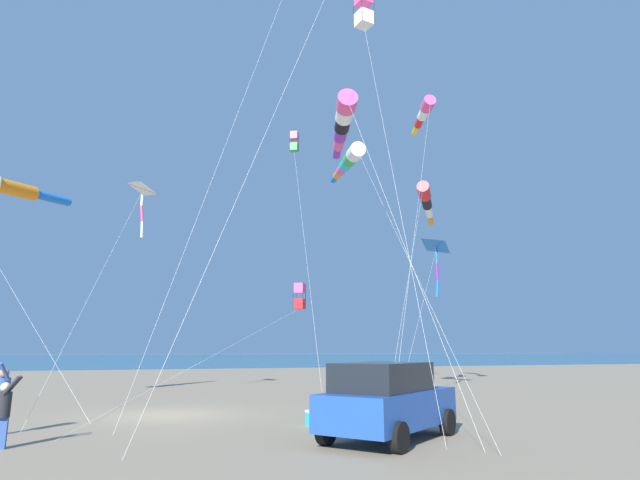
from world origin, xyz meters
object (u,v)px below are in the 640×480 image
object	(u,v)px
parked_car	(388,400)
kite_delta_small_distant	(143,189)
cooler_box	(315,418)
kite_box_red_high_left	(294,142)
kite_delta_magenta_far_left	(437,246)
kite_windsock_blue_topmost	(426,201)
kite_windsock_green_low_center	(348,162)
kite_box_purple_drifting	(299,296)
kite_box_striped_overhead	(364,9)
kite_windsock_orange_high_right	(343,121)
person_child_green_jacket	(3,409)
kite_windsock_long_streamer_right	(424,112)
person_adult_flyer	(1,395)

from	to	relation	value
parked_car	kite_delta_small_distant	distance (m)	18.55
cooler_box	kite_box_red_high_left	bearing A→B (deg)	-13.44
kite_delta_magenta_far_left	kite_delta_small_distant	distance (m)	16.12
kite_windsock_blue_topmost	kite_windsock_green_low_center	xyz separation A→B (m)	(-0.96, 5.41, 1.45)
kite_box_purple_drifting	kite_windsock_green_low_center	size ratio (longest dim) A/B	0.57
kite_box_striped_overhead	kite_windsock_green_low_center	bearing A→B (deg)	-17.46
cooler_box	kite_box_striped_overhead	xyz separation A→B (m)	(2.49, -2.95, 15.77)
cooler_box	kite_windsock_orange_high_right	world-z (taller)	kite_windsock_orange_high_right
kite_windsock_orange_high_right	kite_delta_magenta_far_left	distance (m)	13.11
person_child_green_jacket	kite_box_striped_overhead	bearing A→B (deg)	-71.03
parked_car	kite_windsock_orange_high_right	bearing A→B (deg)	-7.82
cooler_box	person_child_green_jacket	xyz separation A→B (m)	(-1.20, 7.79, 0.65)
kite_box_purple_drifting	kite_windsock_green_low_center	bearing A→B (deg)	-93.40
kite_box_red_high_left	kite_windsock_long_streamer_right	bearing A→B (deg)	-118.18
kite_windsock_long_streamer_right	kite_windsock_green_low_center	bearing A→B (deg)	82.23
kite_windsock_orange_high_right	kite_windsock_green_low_center	bearing A→B (deg)	-23.38
parked_car	kite_delta_magenta_far_left	xyz separation A→B (m)	(13.11, -9.83, 6.92)
kite_windsock_long_streamer_right	person_child_green_jacket	bearing A→B (deg)	121.53
kite_box_purple_drifting	kite_box_striped_overhead	size ratio (longest dim) A/B	0.67
kite_box_red_high_left	kite_windsock_green_low_center	distance (m)	4.27
person_adult_flyer	kite_box_red_high_left	size ratio (longest dim) A/B	0.12
kite_box_red_high_left	kite_box_striped_overhead	size ratio (longest dim) A/B	0.89
parked_car	cooler_box	distance (m)	3.23
cooler_box	kite_windsock_green_low_center	world-z (taller)	kite_windsock_green_low_center
kite_windsock_long_streamer_right	person_adult_flyer	bearing A→B (deg)	115.30
kite_windsock_orange_high_right	kite_box_purple_drifting	distance (m)	10.89
kite_windsock_long_streamer_right	kite_box_red_high_left	bearing A→B (deg)	61.82
person_adult_flyer	kite_box_purple_drifting	xyz separation A→B (m)	(9.43, -11.01, 3.83)
kite_box_purple_drifting	kite_delta_magenta_far_left	distance (m)	8.55
parked_car	kite_windsock_blue_topmost	bearing A→B (deg)	-34.86
person_adult_flyer	kite_box_red_high_left	distance (m)	21.50
kite_windsock_long_streamer_right	kite_box_purple_drifting	size ratio (longest dim) A/B	1.45
kite_delta_small_distant	kite_windsock_blue_topmost	bearing A→B (deg)	-92.24
person_child_green_jacket	kite_box_striped_overhead	world-z (taller)	kite_box_striped_overhead
kite_box_striped_overhead	person_adult_flyer	bearing A→B (deg)	97.23
cooler_box	kite_windsock_green_low_center	distance (m)	16.84
parked_car	person_child_green_jacket	xyz separation A→B (m)	(1.82, 8.65, -0.09)
parked_car	kite_box_striped_overhead	world-z (taller)	kite_box_striped_overhead
kite_box_purple_drifting	kite_box_red_high_left	distance (m)	9.97
kite_windsock_blue_topmost	kite_windsock_green_low_center	distance (m)	5.69
kite_delta_small_distant	kite_box_striped_overhead	size ratio (longest dim) A/B	0.70
kite_windsock_long_streamer_right	parked_car	bearing A→B (deg)	144.36
person_adult_flyer	kite_windsock_orange_high_right	xyz separation A→B (m)	(0.04, -9.74, 9.19)
parked_car	kite_box_purple_drifting	size ratio (longest dim) A/B	0.40
cooler_box	kite_box_striped_overhead	size ratio (longest dim) A/B	0.04
cooler_box	kite_windsock_blue_topmost	size ratio (longest dim) A/B	0.04
person_child_green_jacket	kite_windsock_orange_high_right	world-z (taller)	kite_windsock_orange_high_right
kite_box_purple_drifting	kite_windsock_orange_high_right	bearing A→B (deg)	172.25
cooler_box	kite_delta_magenta_far_left	xyz separation A→B (m)	(10.08, -10.69, 7.66)
kite_box_purple_drifting	kite_delta_magenta_far_left	world-z (taller)	kite_delta_magenta_far_left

